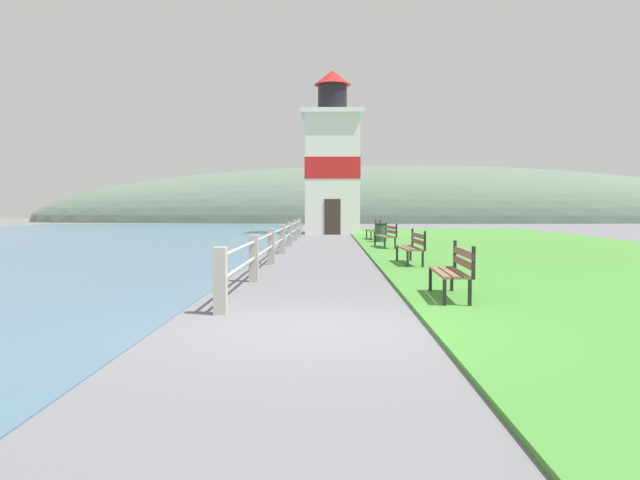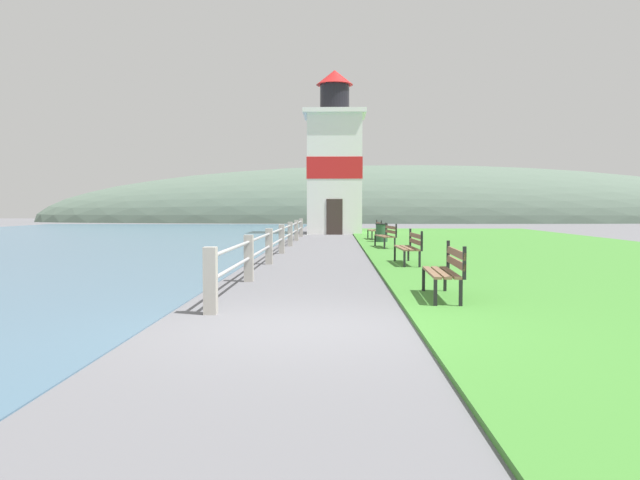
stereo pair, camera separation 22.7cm
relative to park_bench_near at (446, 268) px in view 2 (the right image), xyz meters
name	(u,v)px [view 2 (the right image)]	position (x,y,z in m)	size (l,w,h in m)	color
ground_plane	(301,328)	(-2.21, -2.28, -0.54)	(160.00, 160.00, 0.00)	slate
grass_verge	(533,250)	(5.22, 12.12, -0.51)	(12.00, 43.18, 0.06)	#428433
seawall_railing	(282,237)	(-3.55, 10.46, 0.01)	(0.18, 23.65, 0.96)	#A8A399
park_bench_near	(446,268)	(0.00, 0.00, 0.00)	(0.53, 1.71, 0.94)	brown
park_bench_midway	(410,245)	(0.15, 6.09, 0.00)	(0.53, 1.90, 0.94)	brown
park_bench_far	(387,234)	(0.11, 12.82, 0.00)	(0.69, 1.88, 0.94)	brown
park_bench_by_lighthouse	(376,229)	(0.09, 18.75, 0.00)	(0.57, 1.70, 0.94)	brown
lighthouse	(335,164)	(-1.82, 26.47, 3.51)	(3.56, 3.56, 9.46)	white
trash_bin	(382,233)	(0.20, 16.58, -0.11)	(0.54, 0.54, 0.84)	#2D5138
distant_hillside	(406,222)	(5.79, 56.51, -0.54)	(80.00, 16.00, 12.00)	#566B5B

